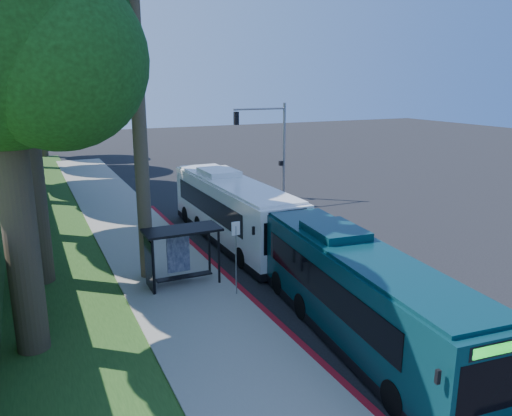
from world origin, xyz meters
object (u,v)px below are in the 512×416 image
bus_shelter (176,246)px  teal_bus (359,292)px  pickup (275,216)px  white_bus (232,209)px

bus_shelter → teal_bus: bearing=-58.8°
bus_shelter → pickup: 9.72m
teal_bus → pickup: (3.47, 12.81, -0.96)m
bus_shelter → teal_bus: (4.25, -7.00, -0.11)m
bus_shelter → teal_bus: teal_bus is taller
white_bus → teal_bus: size_ratio=1.04×
pickup → white_bus: bearing=-160.0°
bus_shelter → white_bus: bearing=46.2°
white_bus → pickup: size_ratio=2.32×
teal_bus → pickup: bearing=80.6°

